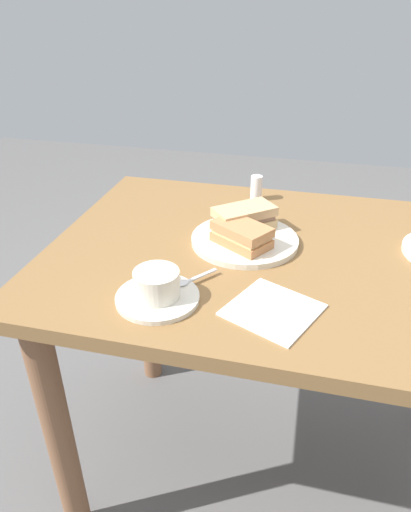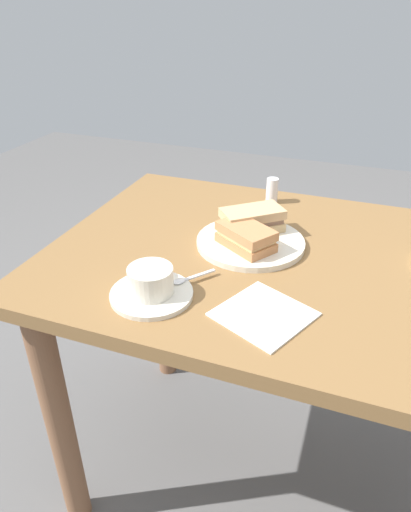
{
  "view_description": "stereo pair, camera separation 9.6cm",
  "coord_description": "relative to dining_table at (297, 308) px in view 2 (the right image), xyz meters",
  "views": [
    {
      "loc": [
        -0.01,
        0.92,
        1.27
      ],
      "look_at": [
        0.19,
        0.11,
        0.79
      ],
      "focal_mm": 32.28,
      "sensor_mm": 36.0,
      "label": 1
    },
    {
      "loc": [
        -0.1,
        0.89,
        1.27
      ],
      "look_at": [
        0.19,
        0.11,
        0.79
      ],
      "focal_mm": 32.28,
      "sensor_mm": 36.0,
      "label": 2
    }
  ],
  "objects": [
    {
      "name": "spoon",
      "position": [
        0.2,
        0.18,
        0.14
      ],
      "size": [
        0.07,
        0.09,
        0.01
      ],
      "color": "silver",
      "rests_on": "coffee_saucer"
    },
    {
      "name": "coffee_saucer",
      "position": [
        0.25,
        0.24,
        0.14
      ],
      "size": [
        0.16,
        0.16,
        0.01
      ],
      "primitive_type": "cylinder",
      "color": "silver",
      "rests_on": "dining_table"
    },
    {
      "name": "coffee_cup",
      "position": [
        0.25,
        0.24,
        0.17
      ],
      "size": [
        0.09,
        0.11,
        0.05
      ],
      "color": "beige",
      "rests_on": "coffee_saucer"
    },
    {
      "name": "sandwich_front",
      "position": [
        0.13,
        0.01,
        0.17
      ],
      "size": [
        0.15,
        0.13,
        0.05
      ],
      "color": "#BE7A4A",
      "rests_on": "sandwich_plate"
    },
    {
      "name": "sandwich_plate",
      "position": [
        0.13,
        -0.03,
        0.14
      ],
      "size": [
        0.25,
        0.25,
        0.01
      ],
      "primitive_type": "cylinder",
      "color": "beige",
      "rests_on": "dining_table"
    },
    {
      "name": "napkin",
      "position": [
        0.03,
        0.22,
        0.13
      ],
      "size": [
        0.2,
        0.2,
        0.0
      ],
      "primitive_type": "cube",
      "rotation": [
        0.0,
        0.0,
        -0.43
      ],
      "color": "white",
      "rests_on": "dining_table"
    },
    {
      "name": "ground_plane",
      "position": [
        0.0,
        0.0,
        -0.62
      ],
      "size": [
        6.0,
        6.0,
        0.0
      ],
      "primitive_type": "plane",
      "color": "#5F5D5C"
    },
    {
      "name": "salt_shaker",
      "position": [
        0.14,
        -0.28,
        0.17
      ],
      "size": [
        0.03,
        0.03,
        0.07
      ],
      "primitive_type": "cylinder",
      "color": "silver",
      "rests_on": "dining_table"
    },
    {
      "name": "dining_table",
      "position": [
        0.0,
        0.0,
        0.0
      ],
      "size": [
        1.13,
        0.74,
        0.76
      ],
      "color": "brown",
      "rests_on": "ground_plane"
    },
    {
      "name": "sandwich_back",
      "position": [
        0.14,
        -0.07,
        0.17
      ],
      "size": [
        0.16,
        0.15,
        0.05
      ],
      "color": "tan",
      "rests_on": "sandwich_plate"
    }
  ]
}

